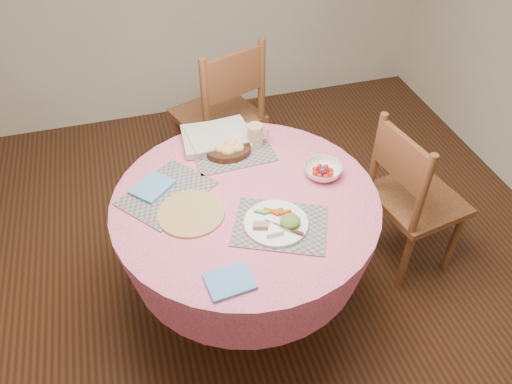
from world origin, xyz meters
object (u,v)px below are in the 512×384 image
dining_table (246,228)px  dinner_plate (278,222)px  chair_right (411,197)px  latte_mug (256,135)px  wicker_trivet (191,213)px  bread_bowl (229,149)px  fruit_bowl (323,171)px  chair_back (222,114)px

dining_table → dinner_plate: size_ratio=4.43×
chair_right → latte_mug: (-0.77, 0.35, 0.32)m
dining_table → wicker_trivet: 0.33m
wicker_trivet → dinner_plate: bearing=-26.5°
wicker_trivet → chair_right: bearing=3.0°
chair_right → dinner_plate: 0.91m
chair_right → latte_mug: chair_right is taller
chair_right → dinner_plate: bearing=95.8°
dinner_plate → latte_mug: size_ratio=2.32×
bread_bowl → fruit_bowl: bearing=-35.6°
chair_back → wicker_trivet: 1.13m
bread_bowl → wicker_trivet: bearing=-125.5°
dinner_plate → fruit_bowl: 0.41m
chair_back → bread_bowl: bearing=60.6°
chair_right → latte_mug: bearing=55.9°
chair_back → fruit_bowl: chair_back is taller
bread_bowl → fruit_bowl: size_ratio=1.17×
dining_table → dinner_plate: 0.31m
dining_table → bread_bowl: bread_bowl is taller
chair_right → bread_bowl: bearing=61.4°
latte_mug → fruit_bowl: 0.40m
chair_right → chair_back: 1.27m
dinner_plate → wicker_trivet: bearing=153.5°
dining_table → chair_back: size_ratio=1.18×
wicker_trivet → bread_bowl: bearing=54.5°
chair_right → fruit_bowl: bearing=77.1°
fruit_bowl → chair_right: bearing=-3.0°
chair_right → fruit_bowl: (-0.52, 0.03, 0.28)m
latte_mug → dining_table: bearing=-112.6°
dining_table → latte_mug: size_ratio=10.25×
latte_mug → chair_right: bearing=-24.2°
chair_back → wicker_trivet: chair_back is taller
chair_back → wicker_trivet: bearing=50.1°
dining_table → wicker_trivet: (-0.26, -0.03, 0.20)m
bread_bowl → chair_back: bearing=80.6°
chair_back → dinner_plate: chair_back is taller
wicker_trivet → fruit_bowl: size_ratio=1.53×
dinner_plate → bread_bowl: bearing=98.7°
dining_table → chair_right: 0.93m
chair_right → chair_back: chair_back is taller
fruit_bowl → chair_back: bearing=106.5°
dinner_plate → dining_table: bearing=113.9°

